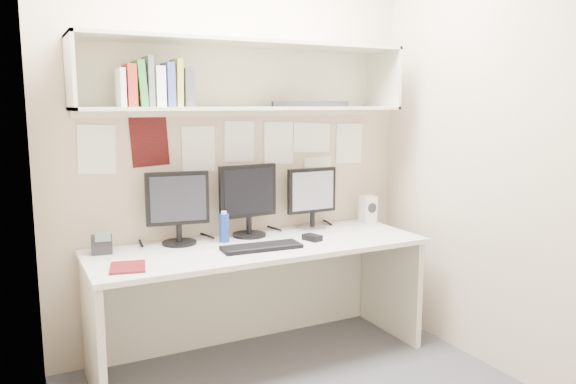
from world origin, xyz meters
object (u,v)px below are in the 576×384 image
desk_phone (102,244)px  keyboard (261,247)px  desk (260,302)px  monitor_center (248,197)px  monitor_left (178,204)px  speaker (368,209)px  monitor_right (312,195)px  maroon_notebook (128,267)px

desk_phone → keyboard: bearing=-10.8°
desk → monitor_center: (0.02, 0.22, 0.61)m
desk → monitor_left: bearing=152.8°
speaker → desk_phone: speaker is taller
monitor_right → maroon_notebook: bearing=-164.0°
keyboard → speaker: (0.96, 0.32, 0.08)m
monitor_center → maroon_notebook: size_ratio=2.13×
monitor_center → desk_phone: monitor_center is taller
monitor_left → desk_phone: bearing=-169.0°
monitor_center → speaker: size_ratio=2.36×
speaker → monitor_center: bearing=-179.5°
keyboard → maroon_notebook: keyboard is taller
keyboard → maroon_notebook: bearing=-173.1°
monitor_left → speaker: bearing=7.5°
desk → keyboard: size_ratio=4.35×
monitor_left → monitor_right: monitor_left is taller
monitor_left → maroon_notebook: (-0.37, -0.38, -0.23)m
monitor_center → monitor_left: bearing=174.9°
monitor_right → keyboard: monitor_right is taller
keyboard → desk_phone: desk_phone is taller
desk_phone → monitor_left: bearing=12.6°
desk → keyboard: keyboard is taller
monitor_center → maroon_notebook: (-0.83, -0.38, -0.24)m
monitor_left → monitor_center: bearing=8.2°
monitor_center → desk_phone: 0.92m
monitor_center → keyboard: bearing=-105.5°
desk → monitor_right: bearing=24.4°
speaker → monitor_right: bearing=179.4°
maroon_notebook → desk_phone: 0.37m
keyboard → desk_phone: size_ratio=3.43×
desk → monitor_center: size_ratio=4.43×
monitor_center → keyboard: monitor_center is taller
speaker → maroon_notebook: bearing=-166.6°
desk → monitor_right: (0.48, 0.22, 0.59)m
monitor_right → desk: bearing=-156.0°
desk_phone → speaker: bearing=10.0°
keyboard → speaker: 1.02m
desk → desk_phone: size_ratio=14.92×
monitor_right → keyboard: size_ratio=0.89×
monitor_center → maroon_notebook: monitor_center is taller
monitor_left → monitor_center: monitor_center is taller
monitor_left → keyboard: 0.56m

